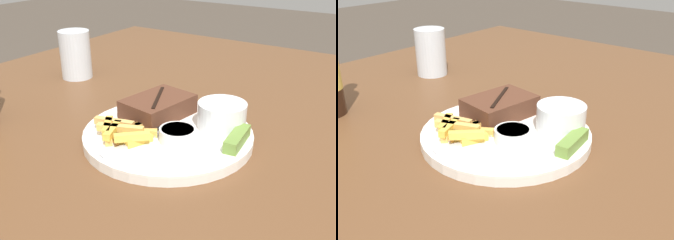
# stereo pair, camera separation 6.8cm
# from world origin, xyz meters

# --- Properties ---
(dining_table) EXTENTS (1.49, 1.31, 0.73)m
(dining_table) POSITION_xyz_m (0.00, 0.00, 0.67)
(dining_table) COLOR brown
(dining_table) RESTS_ON ground_plane
(dinner_plate) EXTENTS (0.30, 0.30, 0.02)m
(dinner_plate) POSITION_xyz_m (0.00, 0.00, 0.74)
(dinner_plate) COLOR white
(dinner_plate) RESTS_ON dining_table
(steak_portion) EXTENTS (0.14, 0.11, 0.04)m
(steak_portion) POSITION_xyz_m (0.04, 0.05, 0.77)
(steak_portion) COLOR #512D1E
(steak_portion) RESTS_ON dinner_plate
(fries_pile) EXTENTS (0.10, 0.12, 0.02)m
(fries_pile) POSITION_xyz_m (-0.06, 0.05, 0.76)
(fries_pile) COLOR #EA9E44
(fries_pile) RESTS_ON dinner_plate
(coleslaw_cup) EXTENTS (0.09, 0.09, 0.05)m
(coleslaw_cup) POSITION_xyz_m (0.06, -0.07, 0.78)
(coleslaw_cup) COLOR white
(coleslaw_cup) RESTS_ON dinner_plate
(dipping_sauce_cup) EXTENTS (0.06, 0.06, 0.02)m
(dipping_sauce_cup) POSITION_xyz_m (-0.02, -0.03, 0.76)
(dipping_sauce_cup) COLOR silver
(dipping_sauce_cup) RESTS_ON dinner_plate
(pickle_spear) EXTENTS (0.08, 0.03, 0.02)m
(pickle_spear) POSITION_xyz_m (0.02, -0.12, 0.76)
(pickle_spear) COLOR olive
(pickle_spear) RESTS_ON dinner_plate
(fork_utensil) EXTENTS (0.13, 0.04, 0.00)m
(fork_utensil) POSITION_xyz_m (-0.08, 0.02, 0.75)
(fork_utensil) COLOR #B7B7BC
(fork_utensil) RESTS_ON dinner_plate
(knife_utensil) EXTENTS (0.08, 0.16, 0.01)m
(knife_utensil) POSITION_xyz_m (0.00, 0.04, 0.75)
(knife_utensil) COLOR #B7B7BC
(knife_utensil) RESTS_ON dinner_plate
(drinking_glass) EXTENTS (0.08, 0.08, 0.12)m
(drinking_glass) POSITION_xyz_m (0.16, 0.38, 0.79)
(drinking_glass) COLOR silver
(drinking_glass) RESTS_ON dining_table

